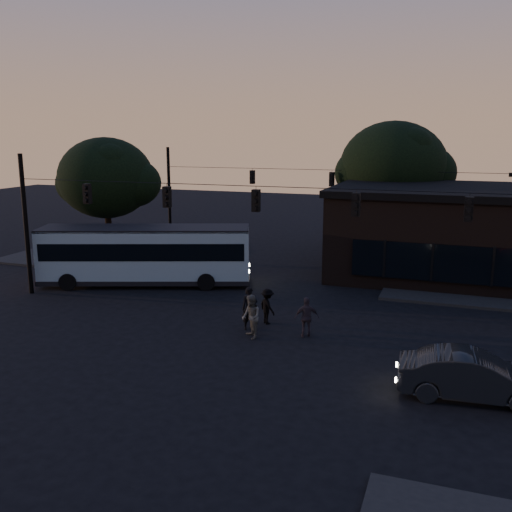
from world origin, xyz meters
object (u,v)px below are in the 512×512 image
(pedestrian_b, at_px, (251,317))
(pedestrian_c, at_px, (307,317))
(car, at_px, (473,376))
(bus, at_px, (146,252))
(building, at_px, (463,232))
(pedestrian_d, at_px, (267,306))
(pedestrian_a, at_px, (250,309))

(pedestrian_b, xyz_separation_m, pedestrian_c, (2.19, 0.90, -0.06))
(pedestrian_b, bearing_deg, car, 33.87)
(car, bearing_deg, bus, 57.70)
(pedestrian_c, bearing_deg, pedestrian_b, 1.06)
(building, relative_size, pedestrian_c, 8.79)
(pedestrian_d, bearing_deg, car, -168.15)
(bus, bearing_deg, pedestrian_a, -52.38)
(pedestrian_b, bearing_deg, pedestrian_d, 140.55)
(bus, xyz_separation_m, pedestrian_d, (8.76, -4.26, -1.06))
(car, distance_m, pedestrian_b, 9.22)
(bus, relative_size, pedestrian_c, 6.90)
(car, xyz_separation_m, pedestrian_a, (-9.18, 3.89, 0.18))
(building, distance_m, car, 17.52)
(pedestrian_c, distance_m, pedestrian_d, 2.41)
(pedestrian_a, distance_m, pedestrian_c, 2.62)
(pedestrian_c, bearing_deg, bus, -47.56)
(pedestrian_a, bearing_deg, pedestrian_d, 36.48)
(pedestrian_c, xyz_separation_m, pedestrian_d, (-2.14, 1.12, -0.06))
(car, xyz_separation_m, pedestrian_c, (-6.57, 3.80, 0.09))
(car, relative_size, pedestrian_b, 2.54)
(pedestrian_c, height_order, pedestrian_d, pedestrian_c)
(building, bearing_deg, pedestrian_a, -122.89)
(pedestrian_a, bearing_deg, pedestrian_b, -95.09)
(bus, height_order, pedestrian_c, bus)
(car, distance_m, pedestrian_d, 9.99)
(pedestrian_a, relative_size, pedestrian_c, 1.10)
(car, xyz_separation_m, pedestrian_d, (-8.70, 4.91, 0.04))
(pedestrian_b, height_order, pedestrian_d, pedestrian_b)
(bus, distance_m, car, 19.75)
(pedestrian_a, xyz_separation_m, pedestrian_b, (0.43, -0.99, -0.02))
(pedestrian_a, bearing_deg, bus, 119.16)
(building, xyz_separation_m, pedestrian_a, (-8.74, -13.52, -1.75))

